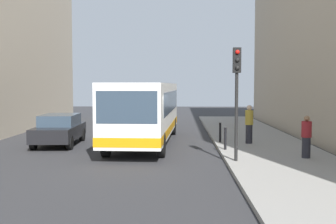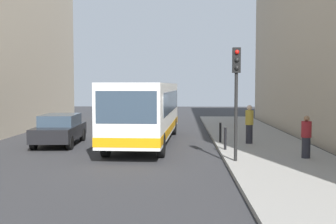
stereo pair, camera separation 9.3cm
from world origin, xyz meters
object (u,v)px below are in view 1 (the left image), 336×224
object	(u,v)px
bus	(146,109)
pedestrian_near_signal	(306,137)
bollard_near	(225,139)
traffic_light	(237,82)
bollard_mid	(220,132)
pedestrian_mid_sidewalk	(249,124)
car_beside_bus	(60,129)

from	to	relation	value
bus	pedestrian_near_signal	size ratio (longest dim) A/B	6.91
bollard_near	bus	bearing A→B (deg)	141.55
traffic_light	pedestrian_near_signal	xyz separation A→B (m)	(2.75, 0.72, -2.06)
bus	bollard_mid	size ratio (longest dim) A/B	11.71
traffic_light	pedestrian_near_signal	distance (m)	3.51
bollard_near	pedestrian_near_signal	distance (m)	3.47
bollard_mid	pedestrian_mid_sidewalk	world-z (taller)	pedestrian_mid_sidewalk
pedestrian_near_signal	pedestrian_mid_sidewalk	bearing A→B (deg)	-0.22
bus	bollard_mid	world-z (taller)	bus
bollard_mid	pedestrian_mid_sidewalk	size ratio (longest dim) A/B	0.52
car_beside_bus	pedestrian_near_signal	world-z (taller)	pedestrian_near_signal
car_beside_bus	traffic_light	world-z (taller)	traffic_light
bus	car_beside_bus	world-z (taller)	bus
bus	bollard_mid	bearing A→B (deg)	173.62
traffic_light	pedestrian_near_signal	bearing A→B (deg)	14.70
car_beside_bus	pedestrian_mid_sidewalk	size ratio (longest dim) A/B	2.47
car_beside_bus	bollard_near	bearing A→B (deg)	161.34
traffic_light	pedestrian_mid_sidewalk	xyz separation A→B (m)	(1.23, 4.65, -1.94)
bus	pedestrian_mid_sidewalk	size ratio (longest dim) A/B	6.12
bollard_near	bollard_mid	xyz separation A→B (m)	(0.00, 2.31, 0.00)
bus	pedestrian_near_signal	world-z (taller)	bus
bus	traffic_light	bearing A→B (deg)	126.47
bus	traffic_light	size ratio (longest dim) A/B	2.71
bus	car_beside_bus	bearing A→B (deg)	11.67
bollard_near	bollard_mid	distance (m)	2.31
bus	bollard_near	distance (m)	4.77
bollard_near	bollard_mid	bearing A→B (deg)	90.00
car_beside_bus	bollard_mid	world-z (taller)	car_beside_bus
car_beside_bus	traffic_light	bearing A→B (deg)	145.45
bollard_near	pedestrian_mid_sidewalk	size ratio (longest dim) A/B	0.52
traffic_light	pedestrian_mid_sidewalk	world-z (taller)	traffic_light
bollard_mid	pedestrian_mid_sidewalk	distance (m)	1.44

